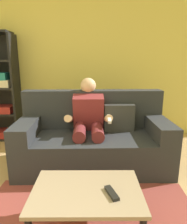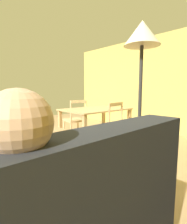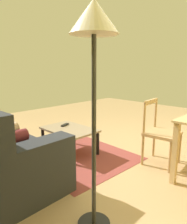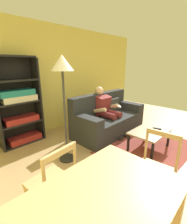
{
  "view_description": "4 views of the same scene",
  "coord_description": "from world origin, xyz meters",
  "px_view_note": "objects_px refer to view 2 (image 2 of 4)",
  "views": [
    {
      "loc": [
        0.98,
        -0.73,
        1.35
      ],
      "look_at": [
        1.0,
        1.71,
        0.74
      ],
      "focal_mm": 32.42,
      "sensor_mm": 36.0,
      "label": 1
    },
    {
      "loc": [
        1.1,
        2.54,
        1.13
      ],
      "look_at": [
        -0.12,
        1.17,
        0.9
      ],
      "focal_mm": 28.12,
      "sensor_mm": 36.0,
      "label": 2
    },
    {
      "loc": [
        -1.57,
        2.65,
        1.34
      ],
      "look_at": [
        -0.12,
        1.17,
        0.9
      ],
      "focal_mm": 34.06,
      "sensor_mm": 36.0,
      "label": 3
    },
    {
      "loc": [
        -1.92,
        -0.59,
        1.67
      ],
      "look_at": [
        -0.12,
        1.17,
        0.9
      ],
      "focal_mm": 25.29,
      "sensor_mm": 36.0,
      "label": 4
    }
  ],
  "objects_px": {
    "person_lounging": "(4,217)",
    "dining_chair_near_wall": "(123,130)",
    "dining_table": "(96,114)",
    "floor_lamp": "(142,50)",
    "dining_chair_by_doorway": "(75,120)",
    "dining_chair_facing_couch": "(52,132)"
  },
  "relations": [
    {
      "from": "dining_table",
      "to": "dining_chair_near_wall",
      "type": "bearing_deg",
      "value": 89.71
    },
    {
      "from": "dining_table",
      "to": "floor_lamp",
      "type": "distance_m",
      "value": 1.92
    },
    {
      "from": "dining_chair_by_doorway",
      "to": "floor_lamp",
      "type": "bearing_deg",
      "value": 70.68
    },
    {
      "from": "dining_table",
      "to": "floor_lamp",
      "type": "relative_size",
      "value": 0.72
    },
    {
      "from": "person_lounging",
      "to": "floor_lamp",
      "type": "relative_size",
      "value": 0.63
    },
    {
      "from": "person_lounging",
      "to": "dining_chair_facing_couch",
      "type": "bearing_deg",
      "value": -123.99
    },
    {
      "from": "dining_table",
      "to": "floor_lamp",
      "type": "xyz_separation_m",
      "value": [
        0.78,
        1.52,
        0.88
      ]
    },
    {
      "from": "person_lounging",
      "to": "dining_chair_near_wall",
      "type": "relative_size",
      "value": 1.25
    },
    {
      "from": "dining_chair_facing_couch",
      "to": "floor_lamp",
      "type": "relative_size",
      "value": 0.5
    },
    {
      "from": "dining_chair_facing_couch",
      "to": "person_lounging",
      "type": "bearing_deg",
      "value": 56.01
    },
    {
      "from": "floor_lamp",
      "to": "dining_chair_facing_couch",
      "type": "bearing_deg",
      "value": -82.61
    },
    {
      "from": "dining_table",
      "to": "dining_chair_facing_couch",
      "type": "bearing_deg",
      "value": 0.18
    },
    {
      "from": "person_lounging",
      "to": "dining_chair_by_doorway",
      "type": "relative_size",
      "value": 1.26
    },
    {
      "from": "dining_chair_near_wall",
      "to": "floor_lamp",
      "type": "distance_m",
      "value": 1.56
    },
    {
      "from": "person_lounging",
      "to": "floor_lamp",
      "type": "xyz_separation_m",
      "value": [
        -1.39,
        -0.26,
        0.93
      ]
    },
    {
      "from": "dining_table",
      "to": "dining_chair_by_doorway",
      "type": "xyz_separation_m",
      "value": [
        0.0,
        -0.7,
        -0.2
      ]
    },
    {
      "from": "dining_chair_near_wall",
      "to": "dining_chair_by_doorway",
      "type": "relative_size",
      "value": 1.01
    },
    {
      "from": "person_lounging",
      "to": "dining_chair_by_doorway",
      "type": "distance_m",
      "value": 3.29
    },
    {
      "from": "dining_chair_near_wall",
      "to": "dining_chair_facing_couch",
      "type": "bearing_deg",
      "value": -35.45
    },
    {
      "from": "dining_chair_facing_couch",
      "to": "floor_lamp",
      "type": "distance_m",
      "value": 1.87
    },
    {
      "from": "dining_chair_near_wall",
      "to": "dining_chair_by_doorway",
      "type": "xyz_separation_m",
      "value": [
        0.0,
        -1.39,
        0.0
      ]
    },
    {
      "from": "person_lounging",
      "to": "dining_table",
      "type": "height_order",
      "value": "person_lounging"
    }
  ]
}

